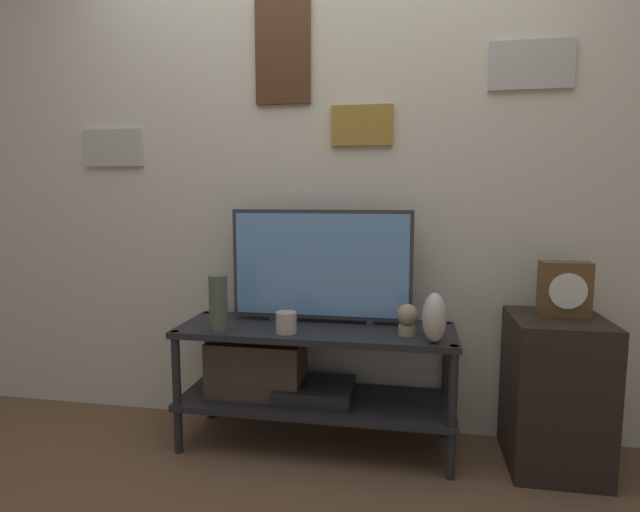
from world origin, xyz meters
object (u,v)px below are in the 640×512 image
vase_urn_stoneware (434,318)px  candle_jar (286,322)px  mantel_clock (564,289)px  vase_tall_ceramic (218,303)px  decorative_bust (407,318)px  television (321,265)px

vase_urn_stoneware → candle_jar: (-0.65, 0.03, -0.06)m
vase_urn_stoneware → mantel_clock: 0.61m
vase_urn_stoneware → mantel_clock: bearing=19.0°
vase_tall_ceramic → decorative_bust: bearing=5.3°
television → mantel_clock: bearing=-2.7°
television → candle_jar: 0.34m
vase_urn_stoneware → vase_tall_ceramic: size_ratio=0.83×
vase_urn_stoneware → mantel_clock: mantel_clock is taller
candle_jar → decorative_bust: decorative_bust is taller
vase_urn_stoneware → decorative_bust: bearing=141.5°
decorative_bust → mantel_clock: bearing=8.8°
vase_tall_ceramic → mantel_clock: bearing=6.9°
television → decorative_bust: (0.42, -0.16, -0.21)m
vase_tall_ceramic → candle_jar: (0.32, 0.02, -0.08)m
television → decorative_bust: bearing=-20.4°
television → vase_tall_ceramic: (-0.44, -0.24, -0.16)m
television → mantel_clock: (1.10, -0.05, -0.07)m
vase_urn_stoneware → candle_jar: bearing=177.4°
vase_tall_ceramic → decorative_bust: 0.86m
vase_tall_ceramic → mantel_clock: mantel_clock is taller
candle_jar → decorative_bust: 0.55m
vase_tall_ceramic → candle_jar: 0.33m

